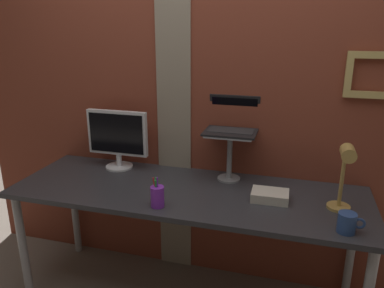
{
  "coord_description": "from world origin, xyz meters",
  "views": [
    {
      "loc": [
        0.54,
        -1.92,
        1.69
      ],
      "look_at": [
        -0.04,
        0.11,
        1.01
      ],
      "focal_mm": 35.35,
      "sensor_mm": 36.0,
      "label": 1
    }
  ],
  "objects_px": {
    "coffee_mug": "(347,223)",
    "desk_lamp": "(345,171)",
    "pen_cup": "(157,196)",
    "monitor": "(117,136)",
    "laptop": "(232,122)"
  },
  "relations": [
    {
      "from": "monitor",
      "to": "desk_lamp",
      "type": "relative_size",
      "value": 1.1
    },
    {
      "from": "desk_lamp",
      "to": "coffee_mug",
      "type": "xyz_separation_m",
      "value": [
        0.02,
        -0.19,
        -0.18
      ]
    },
    {
      "from": "monitor",
      "to": "desk_lamp",
      "type": "height_order",
      "value": "monitor"
    },
    {
      "from": "desk_lamp",
      "to": "coffee_mug",
      "type": "relative_size",
      "value": 3.01
    },
    {
      "from": "pen_cup",
      "to": "desk_lamp",
      "type": "bearing_deg",
      "value": 11.49
    },
    {
      "from": "laptop",
      "to": "pen_cup",
      "type": "relative_size",
      "value": 1.86
    },
    {
      "from": "laptop",
      "to": "coffee_mug",
      "type": "relative_size",
      "value": 2.53
    },
    {
      "from": "laptop",
      "to": "pen_cup",
      "type": "distance_m",
      "value": 0.67
    },
    {
      "from": "monitor",
      "to": "laptop",
      "type": "bearing_deg",
      "value": 5.02
    },
    {
      "from": "desk_lamp",
      "to": "pen_cup",
      "type": "height_order",
      "value": "desk_lamp"
    },
    {
      "from": "desk_lamp",
      "to": "pen_cup",
      "type": "xyz_separation_m",
      "value": [
        -0.92,
        -0.19,
        -0.17
      ]
    },
    {
      "from": "coffee_mug",
      "to": "desk_lamp",
      "type": "bearing_deg",
      "value": 95.01
    },
    {
      "from": "desk_lamp",
      "to": "coffee_mug",
      "type": "height_order",
      "value": "desk_lamp"
    },
    {
      "from": "laptop",
      "to": "pen_cup",
      "type": "height_order",
      "value": "laptop"
    },
    {
      "from": "desk_lamp",
      "to": "pen_cup",
      "type": "relative_size",
      "value": 2.21
    }
  ]
}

